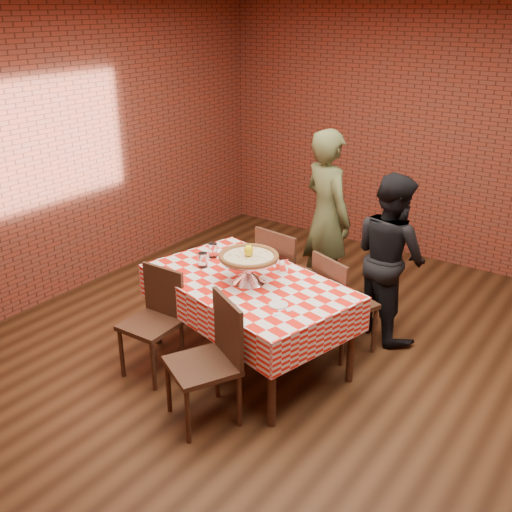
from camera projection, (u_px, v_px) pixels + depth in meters
name	position (u px, v px, depth m)	size (l,w,h in m)	color
ground	(292.00, 373.00, 4.97)	(6.00, 6.00, 0.00)	black
back_wall	(439.00, 137.00, 6.65)	(5.50, 5.50, 0.00)	brown
table	(248.00, 322.00, 4.99)	(1.68, 1.01, 0.75)	#45291B
tablecloth	(248.00, 296.00, 4.90)	(1.72, 1.04, 0.29)	red
pizza_stand	(249.00, 270.00, 4.77)	(0.48, 0.48, 0.21)	silver
pizza	(249.00, 257.00, 4.73)	(0.48, 0.48, 0.03)	beige
lemon	(249.00, 250.00, 4.71)	(0.07, 0.07, 0.10)	yellow
water_glass_left	(203.00, 260.00, 5.06)	(0.08, 0.08, 0.13)	white
water_glass_right	(213.00, 250.00, 5.26)	(0.08, 0.08, 0.13)	white
side_plate	(278.00, 305.00, 4.44)	(0.15, 0.15, 0.01)	white
sweetener_packet_a	(277.00, 314.00, 4.31)	(0.05, 0.04, 0.01)	white
sweetener_packet_b	(288.00, 310.00, 4.37)	(0.05, 0.04, 0.01)	white
condiment_caddy	(282.00, 265.00, 4.97)	(0.09, 0.07, 0.13)	silver
chair_near_left	(150.00, 326.00, 4.80)	(0.41, 0.41, 0.88)	#45291B
chair_near_right	(202.00, 364.00, 4.24)	(0.45, 0.45, 0.93)	#45291B
chair_far_left	(289.00, 273.00, 5.65)	(0.46, 0.46, 0.94)	#45291B
chair_far_right	(345.00, 303.00, 5.13)	(0.43, 0.43, 0.91)	#45291B
diner_olive	(327.00, 217.00, 5.91)	(0.64, 0.42, 1.75)	#4A502E
diner_black	(390.00, 256.00, 5.30)	(0.74, 0.57, 1.51)	black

